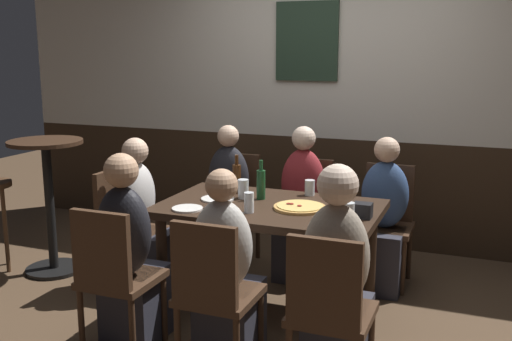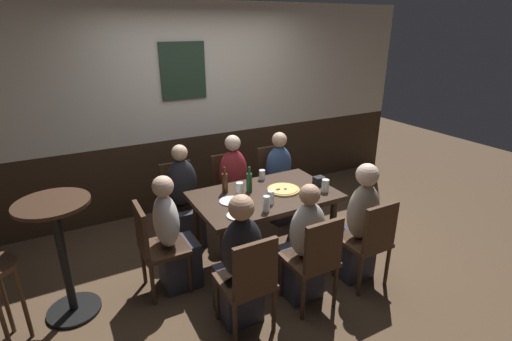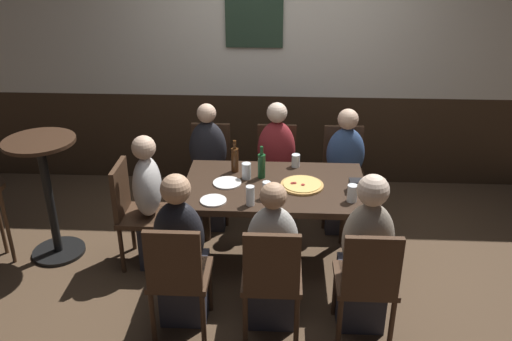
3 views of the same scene
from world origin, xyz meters
The scene contains 29 objects.
ground_plane centered at (0.00, 0.00, 0.00)m, with size 12.00×12.00×0.00m, color #4C3826.
wall_back centered at (0.00, 1.65, 1.30)m, with size 6.40×0.13×2.60m.
dining_table centered at (0.00, 0.00, 0.65)m, with size 1.41×0.87×0.74m.
chair_right_far centered at (0.62, 0.85, 0.50)m, with size 0.40×0.40×0.88m.
chair_right_near centered at (0.62, -0.85, 0.50)m, with size 0.40×0.40×0.88m.
chair_head_west centered at (-1.12, 0.00, 0.50)m, with size 0.40×0.40×0.88m.
chair_left_near centered at (-0.62, -0.85, 0.50)m, with size 0.40×0.40×0.88m.
chair_left_far centered at (-0.62, 0.85, 0.50)m, with size 0.40×0.40×0.88m.
chair_mid_far centered at (0.00, 0.85, 0.50)m, with size 0.40×0.40×0.88m.
chair_mid_near centered at (0.00, -0.85, 0.50)m, with size 0.40×0.40×0.88m.
person_right_far centered at (0.62, 0.68, 0.47)m, with size 0.34×0.37×1.12m.
person_right_near centered at (0.62, -0.69, 0.51)m, with size 0.34×0.37×1.19m.
person_head_west centered at (-0.96, 0.00, 0.47)m, with size 0.37×0.34×1.12m.
person_left_near centered at (-0.62, -0.69, 0.49)m, with size 0.34×0.37×1.16m.
person_left_far centered at (-0.62, 0.69, 0.48)m, with size 0.34×0.37×1.14m.
person_mid_far centered at (0.00, 0.69, 0.49)m, with size 0.34×0.37×1.16m.
person_mid_near centered at (0.00, -0.68, 0.47)m, with size 0.34×0.37×1.12m.
pizza centered at (0.21, -0.02, 0.75)m, with size 0.33×0.33×0.03m.
beer_glass_half centered at (-0.17, -0.33, 0.81)m, with size 0.06×0.06×0.15m.
tumbler_short centered at (-0.06, -0.21, 0.79)m, with size 0.06×0.06×0.13m.
tumbler_water centered at (-0.23, 0.10, 0.80)m, with size 0.07×0.07×0.13m.
pint_glass_stout centered at (0.57, -0.24, 0.80)m, with size 0.07×0.07×0.13m.
highball_clear centered at (0.17, 0.35, 0.79)m, with size 0.07×0.07×0.11m.
beer_bottle_green centered at (-0.11, 0.12, 0.85)m, with size 0.06×0.06×0.27m.
beer_bottle_brown centered at (-0.33, 0.23, 0.85)m, with size 0.06×0.06×0.27m.
plate_white_large centered at (-0.37, 0.00, 0.75)m, with size 0.22×0.22×0.01m, color white.
plate_white_small centered at (-0.44, -0.29, 0.75)m, with size 0.19×0.19×0.01m, color white.
condiment_caddy centered at (0.62, -0.07, 0.79)m, with size 0.11×0.09×0.09m, color black.
side_bar_table centered at (-1.85, 0.07, 0.62)m, with size 0.56×0.56×1.05m.
Camera 1 is at (1.27, -3.46, 1.73)m, focal length 41.38 mm.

